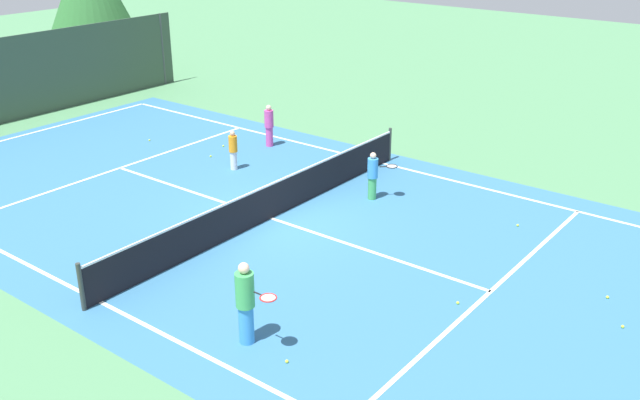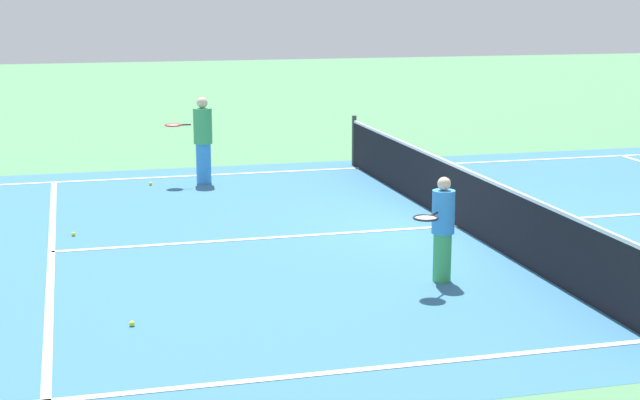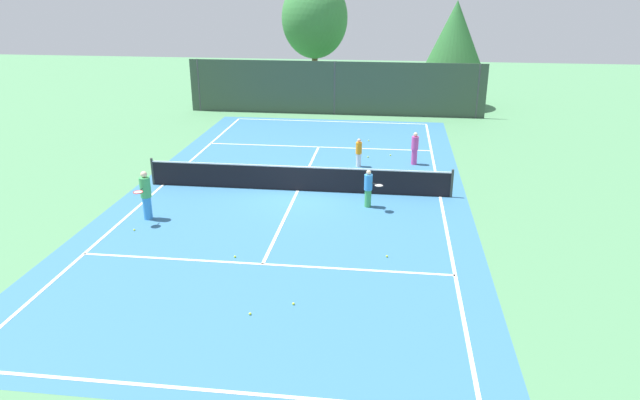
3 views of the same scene
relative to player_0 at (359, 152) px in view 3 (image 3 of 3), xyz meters
name	(u,v)px [view 3 (image 3 of 3)]	position (x,y,z in m)	size (l,w,h in m)	color
ground_plane	(298,191)	(-2.16, -3.45, -0.65)	(80.00, 80.00, 0.00)	#4C8456
court_surface	(298,190)	(-2.16, -3.45, -0.65)	(13.00, 25.00, 0.01)	teal
tennis_net	(298,178)	(-2.16, -3.45, -0.14)	(11.90, 0.10, 1.10)	#333833
perimeter_fence	(335,88)	(-2.16, 10.55, 0.95)	(18.00, 0.12, 3.20)	#384C3D
tree_0	(455,36)	(5.07, 13.75, 3.82)	(3.81, 3.81, 6.60)	brown
tree_1	(315,18)	(-4.16, 16.48, 4.64)	(4.50, 4.33, 8.01)	brown
player_0	(359,152)	(0.00, 0.00, 0.00)	(0.27, 0.27, 1.27)	silver
player_1	(415,148)	(2.45, 0.65, 0.10)	(0.31, 0.31, 1.47)	#D14799
player_2	(146,195)	(-6.83, -6.95, 0.24)	(0.37, 0.94, 1.72)	#388CD8
player_3	(369,188)	(0.66, -4.85, 0.08)	(0.77, 0.77, 1.40)	#3FA559
tennis_ball_0	(387,256)	(1.42, -8.92, -0.62)	(0.07, 0.07, 0.07)	#CCE533
tennis_ball_1	(134,230)	(-6.89, -7.99, -0.62)	(0.07, 0.07, 0.07)	#CCE533
tennis_ball_2	(235,257)	(-3.07, -9.52, -0.62)	(0.07, 0.07, 0.07)	#CCE533
tennis_ball_3	(250,314)	(-1.87, -12.57, -0.62)	(0.07, 0.07, 0.07)	#CCE533
tennis_ball_4	(188,173)	(-7.14, -1.99, -0.62)	(0.07, 0.07, 0.07)	#CCE533
tennis_ball_5	(368,157)	(0.36, 1.43, -0.62)	(0.07, 0.07, 0.07)	#CCE533
tennis_ball_6	(293,304)	(-0.89, -11.96, -0.62)	(0.07, 0.07, 0.07)	#CCE533
tennis_ball_7	(390,155)	(1.39, 1.86, -0.62)	(0.07, 0.07, 0.07)	#CCE533
tennis_ball_8	(369,141)	(0.25, 4.40, -0.62)	(0.07, 0.07, 0.07)	#CCE533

